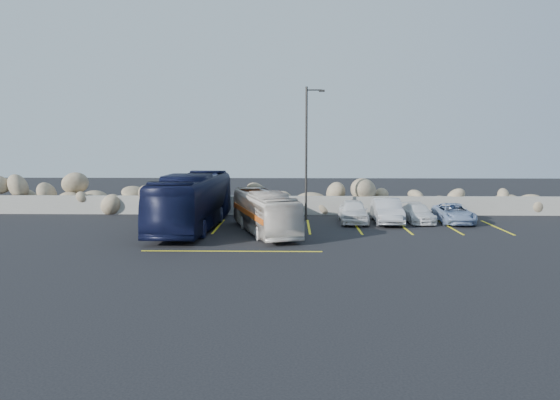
{
  "coord_description": "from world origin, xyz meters",
  "views": [
    {
      "loc": [
        1.69,
        -23.34,
        4.94
      ],
      "look_at": [
        1.05,
        4.0,
        1.85
      ],
      "focal_mm": 35.0,
      "sensor_mm": 36.0,
      "label": 1
    }
  ],
  "objects_px": {
    "vintage_bus": "(265,212)",
    "tour_coach": "(192,201)",
    "lamppost": "(307,149)",
    "car_b": "(387,211)",
    "car_d": "(454,213)",
    "car_c": "(418,213)",
    "car_a": "(353,211)"
  },
  "relations": [
    {
      "from": "car_b",
      "to": "car_a",
      "type": "bearing_deg",
      "value": 177.78
    },
    {
      "from": "car_b",
      "to": "car_c",
      "type": "relative_size",
      "value": 1.19
    },
    {
      "from": "car_c",
      "to": "vintage_bus",
      "type": "bearing_deg",
      "value": -159.06
    },
    {
      "from": "lamppost",
      "to": "tour_coach",
      "type": "xyz_separation_m",
      "value": [
        -6.36,
        -3.28,
        -2.78
      ]
    },
    {
      "from": "lamppost",
      "to": "car_d",
      "type": "bearing_deg",
      "value": -5.27
    },
    {
      "from": "car_b",
      "to": "car_d",
      "type": "bearing_deg",
      "value": 5.86
    },
    {
      "from": "tour_coach",
      "to": "car_c",
      "type": "height_order",
      "value": "tour_coach"
    },
    {
      "from": "vintage_bus",
      "to": "car_b",
      "type": "relative_size",
      "value": 1.83
    },
    {
      "from": "vintage_bus",
      "to": "tour_coach",
      "type": "distance_m",
      "value": 4.22
    },
    {
      "from": "car_c",
      "to": "car_d",
      "type": "xyz_separation_m",
      "value": [
        2.07,
        -0.09,
        0.03
      ]
    },
    {
      "from": "tour_coach",
      "to": "car_a",
      "type": "xyz_separation_m",
      "value": [
        9.06,
        2.34,
        -0.84
      ]
    },
    {
      "from": "car_b",
      "to": "car_d",
      "type": "distance_m",
      "value": 3.99
    },
    {
      "from": "tour_coach",
      "to": "car_c",
      "type": "relative_size",
      "value": 2.99
    },
    {
      "from": "vintage_bus",
      "to": "car_a",
      "type": "xyz_separation_m",
      "value": [
        5.04,
        3.55,
        -0.42
      ]
    },
    {
      "from": "car_b",
      "to": "car_c",
      "type": "xyz_separation_m",
      "value": [
        1.9,
        0.37,
        -0.19
      ]
    },
    {
      "from": "lamppost",
      "to": "car_d",
      "type": "relative_size",
      "value": 1.98
    },
    {
      "from": "lamppost",
      "to": "car_b",
      "type": "relative_size",
      "value": 1.84
    },
    {
      "from": "vintage_bus",
      "to": "tour_coach",
      "type": "height_order",
      "value": "tour_coach"
    },
    {
      "from": "lamppost",
      "to": "car_c",
      "type": "distance_m",
      "value": 7.6
    },
    {
      "from": "tour_coach",
      "to": "car_b",
      "type": "height_order",
      "value": "tour_coach"
    },
    {
      "from": "car_c",
      "to": "car_d",
      "type": "height_order",
      "value": "car_d"
    },
    {
      "from": "tour_coach",
      "to": "car_a",
      "type": "distance_m",
      "value": 9.4
    },
    {
      "from": "car_b",
      "to": "car_c",
      "type": "bearing_deg",
      "value": 12.82
    },
    {
      "from": "lamppost",
      "to": "car_d",
      "type": "height_order",
      "value": "lamppost"
    },
    {
      "from": "tour_coach",
      "to": "car_c",
      "type": "xyz_separation_m",
      "value": [
        12.93,
        2.57,
        -0.99
      ]
    },
    {
      "from": "lamppost",
      "to": "car_b",
      "type": "xyz_separation_m",
      "value": [
        4.66,
        -1.08,
        -3.58
      ]
    },
    {
      "from": "lamppost",
      "to": "vintage_bus",
      "type": "bearing_deg",
      "value": -117.54
    },
    {
      "from": "tour_coach",
      "to": "car_a",
      "type": "bearing_deg",
      "value": 16.78
    },
    {
      "from": "car_a",
      "to": "car_d",
      "type": "height_order",
      "value": "car_a"
    },
    {
      "from": "car_d",
      "to": "vintage_bus",
      "type": "bearing_deg",
      "value": -160.37
    },
    {
      "from": "vintage_bus",
      "to": "car_a",
      "type": "distance_m",
      "value": 6.18
    },
    {
      "from": "vintage_bus",
      "to": "car_c",
      "type": "height_order",
      "value": "vintage_bus"
    }
  ]
}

